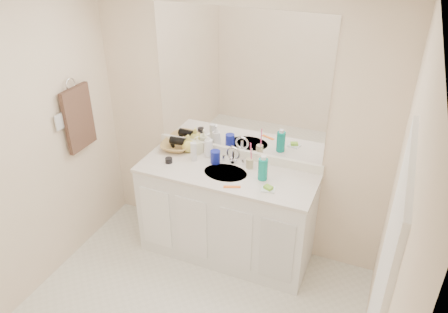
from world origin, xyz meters
name	(u,v)px	position (x,y,z in m)	size (l,w,h in m)	color
ceiling	(145,4)	(0.00, 0.00, 2.40)	(2.60, 2.60, 0.02)	white
wall_back	(239,124)	(0.00, 1.30, 1.20)	(2.60, 0.02, 2.40)	#FBE4C5
wall_left	(3,166)	(-1.30, 0.00, 1.20)	(0.02, 2.60, 2.40)	#FBE4C5
wall_right	(384,267)	(1.30, 0.00, 1.20)	(0.02, 2.60, 2.40)	#FBE4C5
vanity_cabinet	(226,215)	(0.00, 1.02, 0.42)	(1.50, 0.55, 0.85)	white
countertop	(226,173)	(0.00, 1.02, 0.86)	(1.52, 0.57, 0.03)	silver
backsplash	(238,153)	(0.00, 1.29, 0.92)	(1.52, 0.03, 0.08)	white
sink_basin	(225,174)	(0.00, 1.00, 0.87)	(0.37, 0.37, 0.02)	beige
faucet	(233,157)	(0.00, 1.18, 0.94)	(0.02, 0.02, 0.11)	silver
mirror	(239,84)	(0.00, 1.29, 1.56)	(1.48, 0.01, 1.20)	white
blue_mug	(215,157)	(-0.14, 1.12, 0.94)	(0.08, 0.08, 0.12)	#162099
tan_cup	(250,163)	(0.16, 1.16, 0.92)	(0.06, 0.06, 0.08)	#BFB086
toothbrush	(251,152)	(0.17, 1.16, 1.03)	(0.01, 0.01, 0.19)	#FF4384
mouthwash_bottle	(263,169)	(0.32, 1.03, 0.97)	(0.08, 0.08, 0.18)	#0B8D7D
soap_dish	(268,189)	(0.41, 0.90, 0.89)	(0.11, 0.09, 0.01)	white
green_soap	(268,187)	(0.41, 0.90, 0.90)	(0.07, 0.05, 0.02)	#7EC12F
orange_comb	(232,187)	(0.13, 0.82, 0.88)	(0.14, 0.03, 0.01)	orange
dark_jar	(169,160)	(-0.51, 0.97, 0.90)	(0.06, 0.06, 0.04)	black
extra_white_bottle	(194,152)	(-0.33, 1.09, 0.96)	(0.05, 0.05, 0.17)	white
soap_bottle_white	(209,145)	(-0.24, 1.21, 0.99)	(0.09, 0.09, 0.22)	white
soap_bottle_cream	(197,145)	(-0.36, 1.22, 0.96)	(0.07, 0.07, 0.16)	#FEFACF
soap_bottle_yellow	(188,143)	(-0.45, 1.22, 0.96)	(0.13, 0.13, 0.16)	#DED156
wicker_basket	(176,146)	(-0.57, 1.20, 0.91)	(0.27, 0.27, 0.07)	#B78C49
hair_dryer	(178,141)	(-0.55, 1.20, 0.97)	(0.07, 0.07, 0.14)	black
towel_ring	(71,84)	(-1.27, 0.77, 1.55)	(0.11, 0.11, 0.01)	silver
hand_towel	(79,118)	(-1.25, 0.77, 1.25)	(0.04, 0.32, 0.55)	#302019
switch_plate	(59,122)	(-1.27, 0.57, 1.30)	(0.01, 0.09, 0.13)	silver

